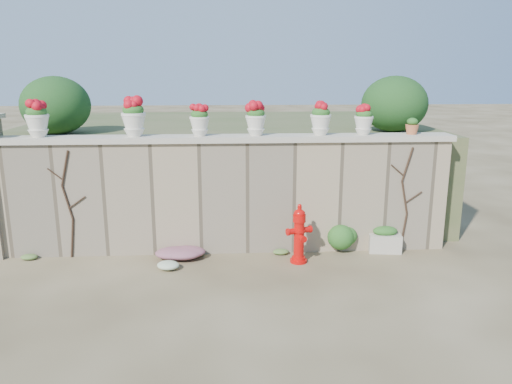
{
  "coord_description": "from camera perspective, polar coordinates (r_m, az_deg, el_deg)",
  "views": [
    {
      "loc": [
        0.07,
        -6.85,
        3.22
      ],
      "look_at": [
        0.55,
        1.4,
        1.18
      ],
      "focal_mm": 35.0,
      "sensor_mm": 36.0,
      "label": 1
    }
  ],
  "objects": [
    {
      "name": "urn_pot_1",
      "position": [
        8.84,
        -13.81,
        8.26
      ],
      "size": [
        0.41,
        0.41,
        0.65
      ],
      "color": "silver",
      "rests_on": "wall_cap"
    },
    {
      "name": "planter_box",
      "position": [
        9.36,
        14.49,
        -5.32
      ],
      "size": [
        0.61,
        0.41,
        0.47
      ],
      "rotation": [
        0.0,
        0.0,
        -0.14
      ],
      "color": "beige",
      "rests_on": "ground"
    },
    {
      "name": "stone_wall",
      "position": [
        8.93,
        -3.67,
        -0.57
      ],
      "size": [
        8.0,
        0.4,
        2.0
      ],
      "primitive_type": "cube",
      "color": "gray",
      "rests_on": "ground"
    },
    {
      "name": "green_shrub",
      "position": [
        9.12,
        9.72,
        -4.89
      ],
      "size": [
        0.68,
        0.61,
        0.65
      ],
      "primitive_type": "ellipsoid",
      "color": "#1E5119",
      "rests_on": "ground"
    },
    {
      "name": "wall_cap",
      "position": [
        8.73,
        -3.78,
        6.12
      ],
      "size": [
        8.1,
        0.52,
        0.1
      ],
      "primitive_type": "cube",
      "color": "beige",
      "rests_on": "stone_wall"
    },
    {
      "name": "back_shrub_left",
      "position": [
        10.41,
        -21.93,
        9.17
      ],
      "size": [
        1.3,
        1.3,
        1.1
      ],
      "primitive_type": "ellipsoid",
      "color": "#143814",
      "rests_on": "raised_fill"
    },
    {
      "name": "urn_pot_4",
      "position": [
        8.85,
        7.4,
        8.3
      ],
      "size": [
        0.36,
        0.36,
        0.57
      ],
      "color": "silver",
      "rests_on": "wall_cap"
    },
    {
      "name": "vine_left",
      "position": [
        9.15,
        -20.67,
        -1.17
      ],
      "size": [
        0.6,
        0.04,
        1.91
      ],
      "color": "black",
      "rests_on": "ground"
    },
    {
      "name": "magenta_clump",
      "position": [
        8.83,
        -7.94,
        -6.74
      ],
      "size": [
        1.0,
        0.67,
        0.27
      ],
      "primitive_type": "ellipsoid",
      "color": "#B6247F",
      "rests_on": "ground"
    },
    {
      "name": "urn_pot_0",
      "position": [
        9.26,
        -23.74,
        7.64
      ],
      "size": [
        0.39,
        0.39,
        0.62
      ],
      "color": "silver",
      "rests_on": "wall_cap"
    },
    {
      "name": "back_shrub_right",
      "position": [
        10.42,
        15.55,
        9.66
      ],
      "size": [
        1.3,
        1.3,
        1.1
      ],
      "primitive_type": "ellipsoid",
      "color": "#143814",
      "rests_on": "raised_fill"
    },
    {
      "name": "urn_pot_5",
      "position": [
        9.02,
        12.21,
        8.05
      ],
      "size": [
        0.33,
        0.33,
        0.52
      ],
      "color": "silver",
      "rests_on": "wall_cap"
    },
    {
      "name": "vine_right",
      "position": [
        9.28,
        16.68,
        -0.66
      ],
      "size": [
        0.6,
        0.04,
        1.91
      ],
      "color": "black",
      "rests_on": "ground"
    },
    {
      "name": "urn_pot_3",
      "position": [
        8.71,
        -0.03,
        8.29
      ],
      "size": [
        0.36,
        0.36,
        0.56
      ],
      "color": "silver",
      "rests_on": "wall_cap"
    },
    {
      "name": "fire_hydrant",
      "position": [
        8.5,
        4.95,
        -4.75
      ],
      "size": [
        0.44,
        0.32,
        1.02
      ],
      "rotation": [
        0.0,
        0.0,
        0.34
      ],
      "color": "red",
      "rests_on": "ground"
    },
    {
      "name": "white_flowers",
      "position": [
        8.46,
        -9.5,
        -8.08
      ],
      "size": [
        0.49,
        0.39,
        0.18
      ],
      "primitive_type": "ellipsoid",
      "color": "white",
      "rests_on": "ground"
    },
    {
      "name": "ground",
      "position": [
        7.57,
        -3.62,
        -11.35
      ],
      "size": [
        80.0,
        80.0,
        0.0
      ],
      "primitive_type": "plane",
      "color": "#473A23",
      "rests_on": "ground"
    },
    {
      "name": "urn_pot_2",
      "position": [
        8.71,
        -6.47,
        8.12
      ],
      "size": [
        0.34,
        0.34,
        0.53
      ],
      "color": "silver",
      "rests_on": "wall_cap"
    },
    {
      "name": "terracotta_pot",
      "position": [
        9.3,
        17.4,
        7.1
      ],
      "size": [
        0.23,
        0.23,
        0.28
      ],
      "color": "#B45F37",
      "rests_on": "wall_cap"
    },
    {
      "name": "raised_fill",
      "position": [
        12.06,
        -3.6,
        3.21
      ],
      "size": [
        9.0,
        6.0,
        2.0
      ],
      "primitive_type": "cube",
      "color": "#384C23",
      "rests_on": "ground"
    }
  ]
}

